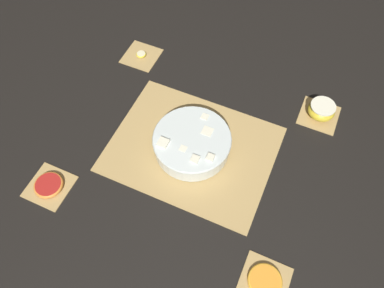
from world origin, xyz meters
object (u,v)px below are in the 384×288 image
fruit_salad_bowl (192,142)px  banana_coin_single (141,54)px  apple_half (321,110)px  orange_slice_whole (265,281)px  grapefruit_slice (49,185)px

fruit_salad_bowl → banana_coin_single: fruit_salad_bowl is taller
apple_half → banana_coin_single: (0.66, 0.00, -0.02)m
fruit_salad_bowl → apple_half: size_ratio=2.74×
orange_slice_whole → banana_coin_single: bearing=-41.0°
apple_half → banana_coin_single: size_ratio=2.43×
fruit_salad_bowl → banana_coin_single: size_ratio=6.64×
fruit_salad_bowl → apple_half: 0.44m
orange_slice_whole → grapefruit_slice: (0.66, 0.00, 0.00)m
orange_slice_whole → grapefruit_slice: grapefruit_slice is taller
fruit_salad_bowl → banana_coin_single: bearing=-41.1°
fruit_salad_bowl → banana_coin_single: (0.33, -0.29, -0.03)m
banana_coin_single → apple_half: bearing=180.0°
fruit_salad_bowl → orange_slice_whole: bearing=139.1°
fruit_salad_bowl → grapefruit_slice: size_ratio=2.79×
apple_half → grapefruit_slice: apple_half is taller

